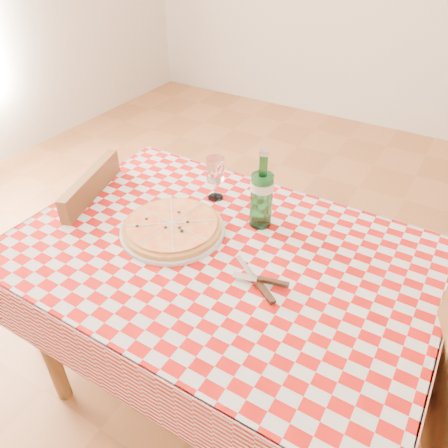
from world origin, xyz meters
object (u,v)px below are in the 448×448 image
at_px(chair_far, 84,248).
at_px(dining_table, 220,275).
at_px(wine_glass, 215,178).
at_px(pizza_plate, 172,226).
at_px(water_bottle, 262,189).

bearing_deg(chair_far, dining_table, 162.70).
distance_m(dining_table, wine_glass, 0.35).
relative_size(dining_table, wine_glass, 7.38).
relative_size(pizza_plate, water_bottle, 1.26).
xyz_separation_m(pizza_plate, water_bottle, (0.22, 0.19, 0.11)).
distance_m(chair_far, water_bottle, 0.83).
bearing_deg(dining_table, wine_glass, 124.31).
distance_m(dining_table, chair_far, 0.68).
height_order(pizza_plate, wine_glass, wine_glass).
distance_m(chair_far, pizza_plate, 0.56).
bearing_deg(water_bottle, pizza_plate, -139.90).
relative_size(chair_far, water_bottle, 3.13).
bearing_deg(dining_table, water_bottle, 78.31).
distance_m(water_bottle, wine_glass, 0.23).
bearing_deg(water_bottle, chair_far, -164.80).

